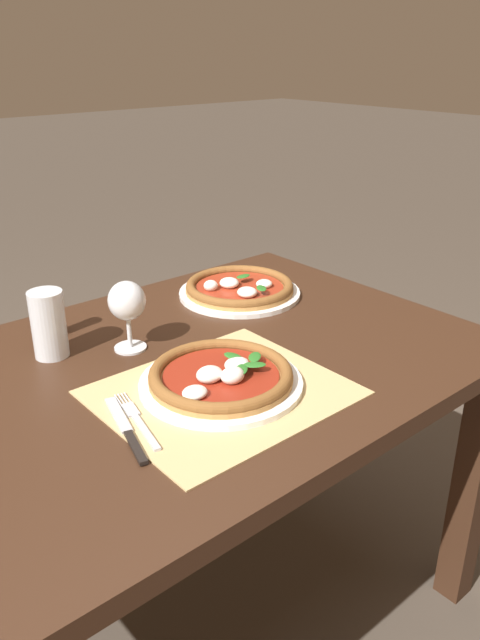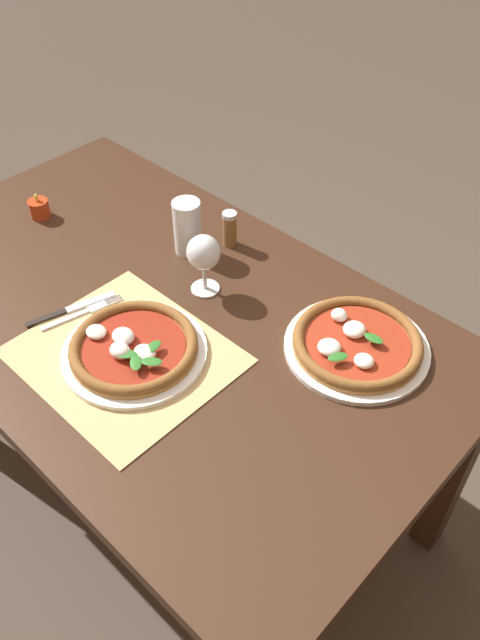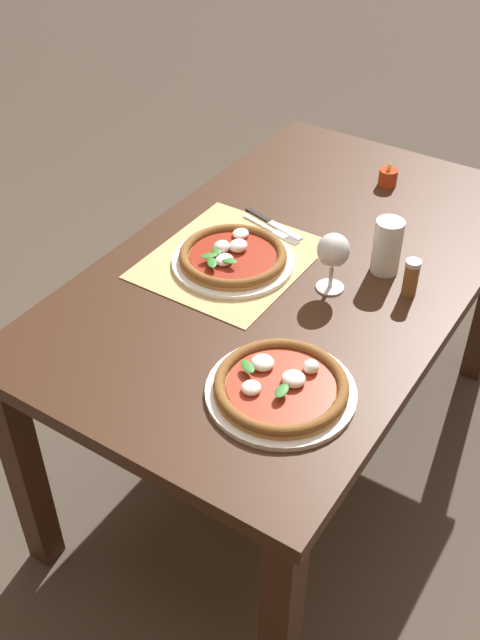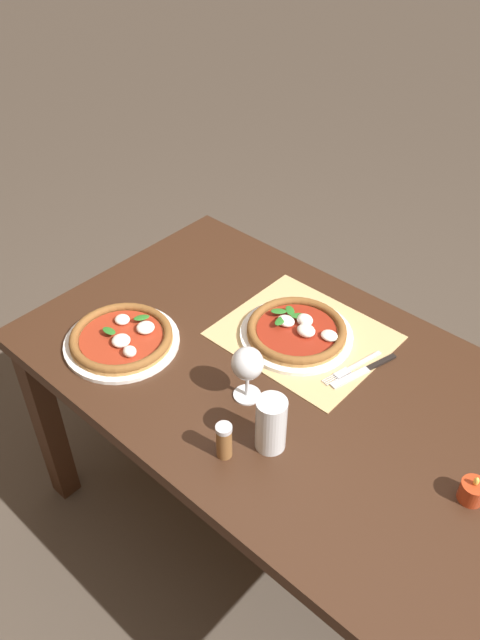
# 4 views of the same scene
# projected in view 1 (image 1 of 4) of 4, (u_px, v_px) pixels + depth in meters

# --- Properties ---
(dining_table) EXTENTS (1.49, 0.87, 0.74)m
(dining_table) POSITION_uv_depth(u_px,v_px,m) (144.00, 420.00, 1.27)
(dining_table) COLOR #382114
(dining_table) RESTS_ON ground
(paper_placemat) EXTENTS (0.44, 0.38, 0.00)m
(paper_placemat) POSITION_uv_depth(u_px,v_px,m) (222.00, 392.00, 1.18)
(paper_placemat) COLOR tan
(paper_placemat) RESTS_ON dining_table
(pizza_near) EXTENTS (0.32, 0.32, 0.05)m
(pizza_near) POSITION_uv_depth(u_px,v_px,m) (221.00, 377.00, 1.19)
(pizza_near) COLOR white
(pizza_near) RESTS_ON paper_placemat
(pizza_far) EXTENTS (0.32, 0.32, 0.05)m
(pizza_far) POSITION_uv_depth(u_px,v_px,m) (240.00, 289.00, 1.63)
(pizza_far) COLOR white
(pizza_far) RESTS_ON dining_table
(wine_glass) EXTENTS (0.08, 0.08, 0.16)m
(wine_glass) POSITION_uv_depth(u_px,v_px,m) (127.00, 304.00, 1.31)
(wine_glass) COLOR silver
(wine_glass) RESTS_ON dining_table
(pint_glass) EXTENTS (0.07, 0.07, 0.15)m
(pint_glass) POSITION_uv_depth(u_px,v_px,m) (49.00, 325.00, 1.30)
(pint_glass) COLOR silver
(pint_glass) RESTS_ON dining_table
(fork) EXTENTS (0.06, 0.20, 0.00)m
(fork) POSITION_uv_depth(u_px,v_px,m) (137.00, 419.00, 1.09)
(fork) COLOR #B7B7BC
(fork) RESTS_ON paper_placemat
(knife) EXTENTS (0.07, 0.21, 0.01)m
(knife) POSITION_uv_depth(u_px,v_px,m) (126.00, 428.00, 1.06)
(knife) COLOR black
(knife) RESTS_ON paper_placemat
(pepper_shaker) EXTENTS (0.04, 0.04, 0.10)m
(pepper_shaker) POSITION_uv_depth(u_px,v_px,m) (57.00, 314.00, 1.40)
(pepper_shaker) COLOR brown
(pepper_shaker) RESTS_ON dining_table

